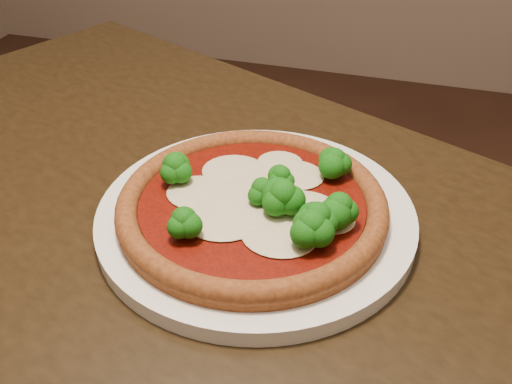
# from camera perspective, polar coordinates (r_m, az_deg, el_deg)

# --- Properties ---
(dining_table) EXTENTS (1.45, 1.21, 0.75)m
(dining_table) POSITION_cam_1_polar(r_m,az_deg,el_deg) (0.66, -6.52, -12.69)
(dining_table) COLOR black
(dining_table) RESTS_ON floor
(plate) EXTENTS (0.34, 0.34, 0.02)m
(plate) POSITION_cam_1_polar(r_m,az_deg,el_deg) (0.62, -0.00, -2.34)
(plate) COLOR white
(plate) RESTS_ON dining_table
(pizza) EXTENTS (0.28, 0.28, 0.06)m
(pizza) POSITION_cam_1_polar(r_m,az_deg,el_deg) (0.59, 0.11, -1.12)
(pizza) COLOR brown
(pizza) RESTS_ON plate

